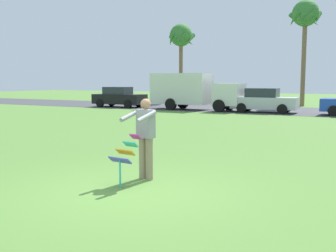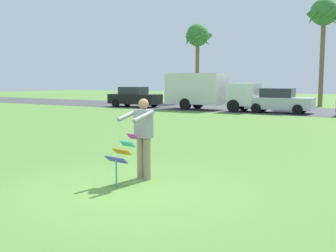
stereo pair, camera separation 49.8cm
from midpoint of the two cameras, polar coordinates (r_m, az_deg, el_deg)
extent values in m
plane|color=#568438|center=(7.80, -7.14, -9.21)|extent=(120.00, 120.00, 0.00)
cube|color=#424247|center=(28.72, 19.35, 1.98)|extent=(120.00, 8.00, 0.01)
cylinder|color=gray|center=(8.48, -4.39, -4.76)|extent=(0.16, 0.16, 0.90)
cylinder|color=gray|center=(8.60, -5.31, -4.61)|extent=(0.16, 0.16, 0.90)
cube|color=gray|center=(8.43, -4.90, 0.32)|extent=(0.39, 0.27, 0.60)
sphere|color=#9E7051|center=(8.39, -4.93, 3.17)|extent=(0.22, 0.22, 0.22)
cylinder|color=gray|center=(8.08, -4.87, 1.36)|extent=(0.17, 0.59, 0.24)
cylinder|color=gray|center=(8.37, -7.16, 1.51)|extent=(0.17, 0.59, 0.24)
cube|color=#D83399|center=(8.21, -6.43, -1.54)|extent=(0.24, 0.16, 0.12)
cube|color=#33BFBF|center=(8.11, -7.17, -2.62)|extent=(0.33, 0.17, 0.12)
cube|color=orange|center=(8.02, -7.93, -3.74)|extent=(0.43, 0.18, 0.12)
cube|color=#4C4CCC|center=(7.93, -8.70, -4.88)|extent=(0.52, 0.19, 0.12)
cylinder|color=#33BFBF|center=(7.98, -8.67, -6.81)|extent=(0.04, 0.04, 0.55)
cube|color=black|center=(31.88, -7.42, 3.85)|extent=(4.25, 1.82, 0.76)
cube|color=#282D38|center=(31.94, -7.66, 5.04)|extent=(2.05, 1.45, 0.60)
cylinder|color=black|center=(31.88, -4.65, 3.31)|extent=(0.65, 0.24, 0.64)
cylinder|color=black|center=(30.51, -6.23, 3.15)|extent=(0.65, 0.24, 0.64)
cylinder|color=black|center=(33.30, -8.50, 3.40)|extent=(0.65, 0.24, 0.64)
cylinder|color=black|center=(31.99, -10.16, 3.24)|extent=(0.65, 0.24, 0.64)
cube|color=silver|center=(27.48, 8.26, 4.52)|extent=(1.86, 1.96, 1.50)
cube|color=silver|center=(29.04, 1.44, 5.39)|extent=(4.26, 2.13, 2.20)
cylinder|color=black|center=(28.50, 8.26, 3.08)|extent=(0.85, 0.31, 0.84)
cylinder|color=black|center=(26.80, 6.81, 2.89)|extent=(0.85, 0.31, 0.84)
cylinder|color=black|center=(30.06, 1.68, 3.33)|extent=(0.85, 0.31, 0.84)
cylinder|color=black|center=(28.45, -0.08, 3.15)|extent=(0.85, 0.31, 0.84)
cube|color=silver|center=(26.87, 13.13, 3.24)|extent=(4.26, 1.86, 0.76)
cube|color=#282D38|center=(26.87, 12.85, 4.66)|extent=(2.07, 1.47, 0.60)
cylinder|color=black|center=(27.42, 16.14, 2.55)|extent=(0.65, 0.24, 0.64)
cylinder|color=black|center=(25.84, 15.52, 2.34)|extent=(0.65, 0.24, 0.64)
cylinder|color=black|center=(27.98, 10.88, 2.77)|extent=(0.65, 0.24, 0.64)
cylinder|color=black|center=(26.43, 9.96, 2.57)|extent=(0.65, 0.24, 0.64)
cylinder|color=black|center=(26.92, 22.51, 2.24)|extent=(0.64, 0.22, 0.64)
cylinder|color=black|center=(25.31, 22.12, 2.01)|extent=(0.64, 0.22, 0.64)
cylinder|color=brown|center=(38.18, 1.48, 8.00)|extent=(0.36, 0.36, 6.15)
sphere|color=#387A33|center=(38.41, 1.50, 12.89)|extent=(2.10, 2.10, 2.10)
cone|color=#387A33|center=(37.94, 2.81, 12.28)|extent=(0.44, 1.56, 1.28)
cone|color=#387A33|center=(39.04, 2.50, 12.12)|extent=(1.62, 0.90, 1.28)
cone|color=#387A33|center=(39.20, 0.84, 12.10)|extent=(1.27, 1.52, 1.28)
cone|color=#387A33|center=(38.22, 0.06, 12.24)|extent=(1.27, 1.52, 1.28)
cone|color=#387A33|center=(37.42, 1.27, 12.36)|extent=(1.62, 0.90, 1.28)
cylinder|color=brown|center=(34.41, 18.46, 8.75)|extent=(0.36, 0.36, 7.26)
sphere|color=#387A33|center=(34.79, 18.70, 15.06)|extent=(2.10, 2.10, 2.10)
cone|color=#387A33|center=(34.58, 20.27, 14.30)|extent=(0.44, 1.56, 1.28)
cone|color=#387A33|center=(35.56, 19.40, 14.11)|extent=(1.62, 0.90, 1.28)
cone|color=#387A33|center=(35.41, 17.56, 14.21)|extent=(1.27, 1.52, 1.28)
cone|color=#387A33|center=(34.33, 17.21, 14.47)|extent=(1.27, 1.52, 1.28)
cone|color=#387A33|center=(33.80, 18.91, 14.54)|extent=(1.62, 0.90, 1.28)
camera|label=1|loc=(0.25, -91.54, -0.18)|focal=42.53mm
camera|label=2|loc=(0.25, 88.46, 0.18)|focal=42.53mm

